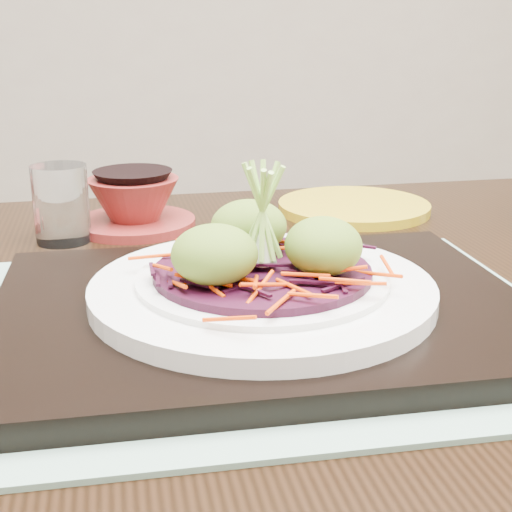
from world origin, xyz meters
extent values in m
cube|color=black|center=(-0.05, 0.01, 0.77)|extent=(1.29, 0.89, 0.04)
cube|color=#81A793|center=(-0.02, -0.04, 0.79)|extent=(0.51, 0.41, 0.00)
cube|color=black|center=(-0.02, -0.04, 0.80)|extent=(0.44, 0.34, 0.02)
cylinder|color=white|center=(-0.02, -0.04, 0.82)|extent=(0.27, 0.27, 0.01)
cylinder|color=white|center=(-0.02, -0.04, 0.83)|extent=(0.20, 0.20, 0.01)
cylinder|color=#330A1E|center=(-0.02, -0.04, 0.83)|extent=(0.17, 0.17, 0.01)
ellipsoid|color=#5A7422|center=(-0.06, -0.06, 0.86)|extent=(0.06, 0.06, 0.05)
ellipsoid|color=#5A7422|center=(0.02, -0.06, 0.86)|extent=(0.06, 0.06, 0.05)
ellipsoid|color=#5A7422|center=(-0.02, 0.00, 0.86)|extent=(0.06, 0.06, 0.05)
cylinder|color=white|center=(-0.18, 0.24, 0.83)|extent=(0.06, 0.06, 0.09)
cylinder|color=maroon|center=(-0.09, 0.27, 0.79)|extent=(0.18, 0.18, 0.01)
cylinder|color=#BA9A14|center=(0.19, 0.28, 0.79)|extent=(0.24, 0.24, 0.01)
camera|label=1|loc=(-0.15, -0.55, 1.02)|focal=50.00mm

